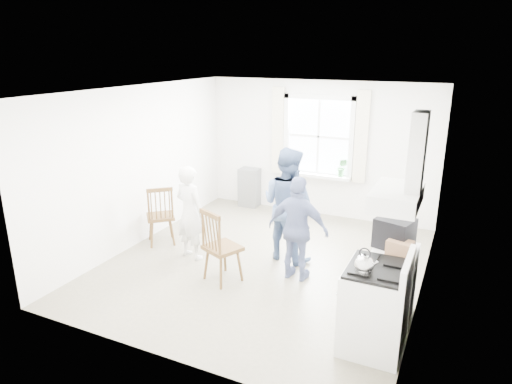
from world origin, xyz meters
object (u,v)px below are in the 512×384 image
at_px(low_cabinet, 393,282).
at_px(gas_stove, 375,307).
at_px(person_mid, 287,204).
at_px(person_right, 298,229).
at_px(person_left, 190,213).
at_px(windsor_chair_a, 160,210).
at_px(windsor_chair_b, 215,239).
at_px(stereo_stack, 394,233).

bearing_deg(low_cabinet, gas_stove, -95.68).
height_order(person_mid, person_right, person_mid).
distance_m(person_left, person_right, 1.74).
height_order(low_cabinet, windsor_chair_a, windsor_chair_a).
relative_size(gas_stove, low_cabinet, 1.24).
distance_m(windsor_chair_b, person_left, 0.94).
xyz_separation_m(gas_stove, person_mid, (-1.69, 1.69, 0.40)).
distance_m(gas_stove, person_right, 1.73).
relative_size(gas_stove, windsor_chair_b, 1.04).
height_order(windsor_chair_b, person_left, person_left).
height_order(windsor_chair_a, windsor_chair_b, windsor_chair_b).
relative_size(person_left, person_right, 0.99).
bearing_deg(person_left, person_mid, -142.06).
height_order(windsor_chair_a, person_right, person_right).
relative_size(low_cabinet, windsor_chair_b, 0.84).
height_order(low_cabinet, person_left, person_left).
xyz_separation_m(windsor_chair_b, person_mid, (0.59, 1.18, 0.22)).
bearing_deg(windsor_chair_b, person_right, 31.53).
distance_m(stereo_stack, windsor_chair_b, 2.36).
bearing_deg(person_mid, gas_stove, 148.14).
relative_size(windsor_chair_a, person_mid, 0.58).
bearing_deg(gas_stove, person_mid, 134.97).
bearing_deg(person_mid, windsor_chair_b, 76.69).
distance_m(low_cabinet, person_mid, 2.07).
height_order(gas_stove, windsor_chair_a, gas_stove).
distance_m(gas_stove, person_left, 3.23).
relative_size(stereo_stack, windsor_chair_a, 0.47).
bearing_deg(person_mid, person_left, 38.19).
bearing_deg(windsor_chair_a, person_left, -14.22).
distance_m(person_left, person_mid, 1.50).
distance_m(windsor_chair_b, person_mid, 1.33).
xyz_separation_m(stereo_stack, windsor_chair_b, (-2.31, -0.20, -0.42)).
distance_m(windsor_chair_b, person_right, 1.15).
relative_size(low_cabinet, person_right, 0.60).
bearing_deg(windsor_chair_a, person_right, -2.94).
height_order(gas_stove, stereo_stack, stereo_stack).
distance_m(gas_stove, windsor_chair_a, 3.94).
distance_m(low_cabinet, stereo_stack, 0.63).
xyz_separation_m(stereo_stack, person_left, (-3.08, 0.34, -0.33)).
bearing_deg(windsor_chair_a, gas_stove, -18.34).
relative_size(stereo_stack, person_left, 0.32).
bearing_deg(gas_stove, stereo_stack, 87.34).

